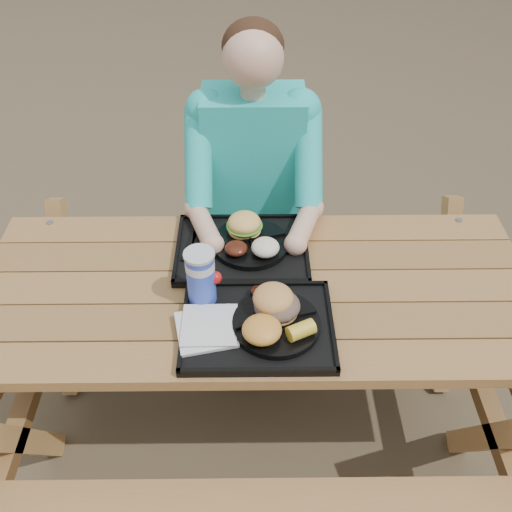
{
  "coord_description": "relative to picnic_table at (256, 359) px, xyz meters",
  "views": [
    {
      "loc": [
        -0.01,
        -1.31,
        2.04
      ],
      "look_at": [
        0.0,
        0.0,
        0.88
      ],
      "focal_mm": 40.0,
      "sensor_mm": 36.0,
      "label": 1
    }
  ],
  "objects": [
    {
      "name": "corn_cob",
      "position": [
        0.13,
        -0.24,
        0.44
      ],
      "size": [
        0.11,
        0.11,
        0.05
      ],
      "primitive_type": null,
      "rotation": [
        0.0,
        0.0,
        0.45
      ],
      "color": "yellow",
      "rests_on": "plate_near"
    },
    {
      "name": "cutlery_far",
      "position": [
        -0.2,
        0.19,
        0.4
      ],
      "size": [
        0.03,
        0.16,
        0.01
      ],
      "primitive_type": "cube",
      "rotation": [
        0.0,
        0.0,
        -0.0
      ],
      "color": "black",
      "rests_on": "tray_far"
    },
    {
      "name": "burger",
      "position": [
        -0.04,
        0.23,
        0.47
      ],
      "size": [
        0.12,
        0.12,
        0.1
      ],
      "primitive_type": null,
      "color": "#F6B757",
      "rests_on": "plate_far"
    },
    {
      "name": "tray_far",
      "position": [
        -0.05,
        0.17,
        0.39
      ],
      "size": [
        0.45,
        0.35,
        0.02
      ],
      "primitive_type": "cube",
      "color": "black",
      "rests_on": "picnic_table"
    },
    {
      "name": "picnic_table",
      "position": [
        0.0,
        0.0,
        0.0
      ],
      "size": [
        1.8,
        1.49,
        0.75
      ],
      "primitive_type": null,
      "color": "#999999",
      "rests_on": "ground"
    },
    {
      "name": "plate_far",
      "position": [
        -0.02,
        0.18,
        0.41
      ],
      "size": [
        0.26,
        0.26,
        0.02
      ],
      "primitive_type": "cylinder",
      "color": "black",
      "rests_on": "tray_far"
    },
    {
      "name": "tray_near",
      "position": [
        0.0,
        -0.18,
        0.39
      ],
      "size": [
        0.45,
        0.35,
        0.02
      ],
      "primitive_type": "cube",
      "color": "black",
      "rests_on": "picnic_table"
    },
    {
      "name": "diner",
      "position": [
        -0.0,
        0.58,
        0.27
      ],
      "size": [
        0.48,
        0.84,
        1.28
      ],
      "primitive_type": null,
      "color": "#1BC1BC",
      "rests_on": "ground"
    },
    {
      "name": "potato_salad",
      "position": [
        0.03,
        0.12,
        0.44
      ],
      "size": [
        0.09,
        0.09,
        0.05
      ],
      "primitive_type": "ellipsoid",
      "color": "#F1E6CC",
      "rests_on": "plate_far"
    },
    {
      "name": "condiment_bbq",
      "position": [
        0.0,
        -0.07,
        0.41
      ],
      "size": [
        0.05,
        0.05,
        0.03
      ],
      "primitive_type": "cylinder",
      "color": "#320F05",
      "rests_on": "tray_near"
    },
    {
      "name": "plate_near",
      "position": [
        0.06,
        -0.19,
        0.41
      ],
      "size": [
        0.26,
        0.26,
        0.02
      ],
      "primitive_type": "cylinder",
      "color": "black",
      "rests_on": "tray_near"
    },
    {
      "name": "mac_cheese",
      "position": [
        0.01,
        -0.24,
        0.44
      ],
      "size": [
        0.11,
        0.11,
        0.06
      ],
      "primitive_type": "ellipsoid",
      "color": "gold",
      "rests_on": "plate_near"
    },
    {
      "name": "sandwich",
      "position": [
        0.06,
        -0.15,
        0.48
      ],
      "size": [
        0.13,
        0.13,
        0.13
      ],
      "primitive_type": null,
      "color": "#D4914B",
      "rests_on": "plate_near"
    },
    {
      "name": "ground",
      "position": [
        0.0,
        0.0,
        -0.38
      ],
      "size": [
        60.0,
        60.0,
        0.0
      ],
      "primitive_type": "plane",
      "color": "#999999",
      "rests_on": "ground"
    },
    {
      "name": "napkin_stack",
      "position": [
        -0.15,
        -0.2,
        0.4
      ],
      "size": [
        0.2,
        0.2,
        0.02
      ],
      "primitive_type": "cube",
      "rotation": [
        0.0,
        0.0,
        0.21
      ],
      "color": "silver",
      "rests_on": "tray_near"
    },
    {
      "name": "baked_beans",
      "position": [
        -0.07,
        0.12,
        0.43
      ],
      "size": [
        0.08,
        0.08,
        0.03
      ],
      "primitive_type": "ellipsoid",
      "color": "#47190E",
      "rests_on": "plate_far"
    },
    {
      "name": "soda_cup",
      "position": [
        -0.17,
        -0.07,
        0.48
      ],
      "size": [
        0.09,
        0.09,
        0.18
      ],
      "primitive_type": "cylinder",
      "color": "blue",
      "rests_on": "tray_near"
    },
    {
      "name": "condiment_mustard",
      "position": [
        0.07,
        -0.07,
        0.41
      ],
      "size": [
        0.04,
        0.04,
        0.03
      ],
      "primitive_type": "cylinder",
      "color": "yellow",
      "rests_on": "tray_near"
    }
  ]
}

